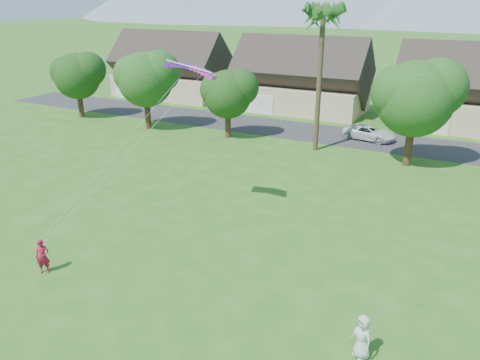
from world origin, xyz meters
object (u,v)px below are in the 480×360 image
Objects in this scene: parked_car at (369,133)px; parafoil_kite at (192,67)px; watcher at (362,337)px; kite_flyer at (43,256)px.

parked_car is 1.67× the size of parafoil_kite.
watcher is 30.44m from parked_car.
parafoil_kite is (3.36, 8.82, 8.32)m from kite_flyer.
watcher is at bearing -44.66° from parafoil_kite.
parafoil_kite is at bearing -176.54° from watcher.
watcher is at bearing -158.81° from parked_car.
watcher is 0.62× the size of parafoil_kite.
kite_flyer is 32.35m from parked_car.
watcher is at bearing -32.17° from kite_flyer.
watcher is (15.43, 1.43, 0.02)m from kite_flyer.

